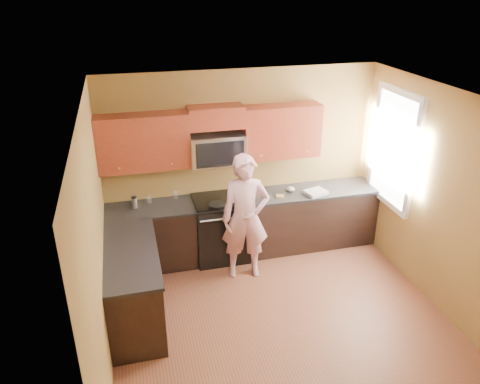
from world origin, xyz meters
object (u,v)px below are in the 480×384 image
object	(u,v)px
stove	(220,228)
butter_tub	(244,201)
microwave	(217,163)
travel_mug	(135,208)
frying_pan	(217,207)
woman	(245,218)

from	to	relation	value
stove	butter_tub	world-z (taller)	butter_tub
microwave	travel_mug	bearing A→B (deg)	-177.63
microwave	travel_mug	distance (m)	1.30
stove	microwave	distance (m)	0.98
frying_pan	butter_tub	bearing A→B (deg)	11.97
microwave	stove	bearing A→B (deg)	-90.00
stove	microwave	world-z (taller)	microwave
microwave	butter_tub	world-z (taller)	microwave
frying_pan	butter_tub	world-z (taller)	frying_pan
microwave	butter_tub	size ratio (longest dim) A/B	6.74
woman	travel_mug	distance (m)	1.54
microwave	frying_pan	size ratio (longest dim) A/B	1.86
frying_pan	butter_tub	xyz separation A→B (m)	(0.41, 0.15, -0.03)
woman	butter_tub	xyz separation A→B (m)	(0.09, 0.42, 0.04)
microwave	travel_mug	size ratio (longest dim) A/B	4.61
butter_tub	travel_mug	world-z (taller)	travel_mug
woman	frying_pan	world-z (taller)	woman
stove	frying_pan	bearing A→B (deg)	-109.53
stove	butter_tub	xyz separation A→B (m)	(0.32, -0.11, 0.45)
travel_mug	microwave	bearing A→B (deg)	2.37
stove	travel_mug	world-z (taller)	travel_mug
microwave	butter_tub	xyz separation A→B (m)	(0.32, -0.23, -0.53)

